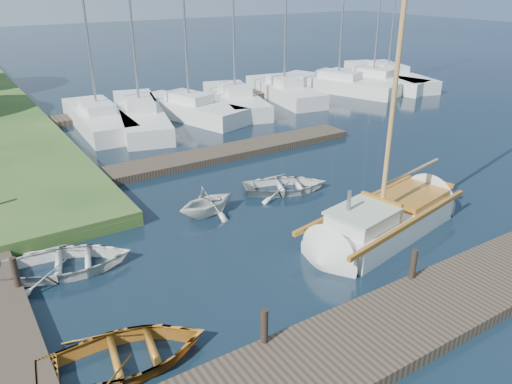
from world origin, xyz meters
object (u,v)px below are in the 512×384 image
marina_boat_0 (98,117)px  marina_boat_2 (189,107)px  marina_boat_4 (284,90)px  marina_boat_5 (338,83)px  marina_boat_6 (373,80)px  marina_boat_1 (140,113)px  marina_boat_3 (235,98)px  dinghy (125,351)px  mooring_post_1 (264,326)px  tender_c (286,183)px  mooring_post_2 (413,264)px  marina_boat_7 (388,74)px  tender_b (207,199)px  sailboat (386,221)px  mooring_post_4 (15,272)px  tender_a (66,259)px

marina_boat_0 → marina_boat_2: bearing=-95.5°
marina_boat_4 → marina_boat_0: bearing=101.2°
marina_boat_5 → marina_boat_6: 2.93m
marina_boat_1 → marina_boat_6: (17.37, 0.01, -0.00)m
marina_boat_0 → marina_boat_6: marina_boat_0 is taller
marina_boat_6 → marina_boat_1: bearing=75.1°
marina_boat_6 → marina_boat_3: bearing=73.6°
dinghy → marina_boat_5: marina_boat_5 is taller
mooring_post_1 → tender_c: (5.47, 6.82, -0.38)m
mooring_post_2 → marina_boat_3: size_ratio=0.08×
marina_boat_5 → marina_boat_7: 5.42m
tender_b → marina_boat_2: bearing=-31.5°
mooring_post_1 → tender_b: bearing=72.4°
marina_boat_5 → sailboat: bearing=122.9°
tender_b → marina_boat_3: (8.30, 12.30, 0.01)m
marina_boat_1 → marina_boat_6: marina_boat_1 is taller
marina_boat_3 → marina_boat_4: marina_boat_3 is taller
mooring_post_2 → sailboat: sailboat is taller
mooring_post_4 → tender_a: bearing=23.8°
tender_c → marina_boat_7: bearing=-32.7°
marina_boat_5 → marina_boat_1: bearing=71.7°
dinghy → marina_boat_3: (12.99, 17.71, 0.22)m
mooring_post_1 → marina_boat_7: 31.15m
marina_boat_2 → marina_boat_5: marina_boat_5 is taller
marina_boat_3 → marina_boat_6: bearing=-76.4°
marina_boat_1 → sailboat: bearing=-158.8°
mooring_post_1 → mooring_post_2: (4.50, 0.00, 0.00)m
mooring_post_2 → tender_b: 7.06m
mooring_post_1 → marina_boat_5: marina_boat_5 is taller
tender_a → tender_c: 8.29m
mooring_post_4 → tender_a: 1.44m
mooring_post_4 → marina_boat_4: bearing=38.0°
mooring_post_2 → marina_boat_6: 25.37m
tender_a → marina_boat_2: (9.80, 12.77, 0.22)m
marina_boat_1 → marina_boat_4: size_ratio=1.18×
dinghy → tender_b: size_ratio=1.61×
mooring_post_2 → marina_boat_4: 21.76m
marina_boat_0 → marina_boat_4: bearing=-85.6°
marina_boat_0 → mooring_post_2: bearing=-170.1°
mooring_post_4 → marina_boat_1: 15.99m
mooring_post_2 → marina_boat_6: size_ratio=0.08×
mooring_post_4 → dinghy: bearing=-69.2°
tender_c → mooring_post_1: bearing=164.1°
mooring_post_2 → mooring_post_1: bearing=180.0°
mooring_post_2 → tender_b: bearing=109.8°
marina_boat_3 → marina_boat_7: 13.77m
tender_a → marina_boat_6: (24.40, 13.11, 0.21)m
dinghy → mooring_post_2: bearing=-91.3°
sailboat → marina_boat_1: size_ratio=0.86×
tender_c → marina_boat_2: size_ratio=0.27×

